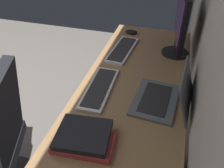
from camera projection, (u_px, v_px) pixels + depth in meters
desk at (121, 128)px, 1.24m from camera, size 2.36×0.64×0.73m
monitor_primary at (181, 19)px, 1.59m from camera, size 0.53×0.20×0.47m
laptop_left at (167, 96)px, 1.27m from camera, size 0.36×0.33×0.23m
keyboard_main at (100, 88)px, 1.39m from camera, size 0.42×0.15×0.02m
keyboard_spare at (122, 50)px, 1.77m from camera, size 0.43×0.17×0.02m
mouse_main at (131, 32)px, 2.01m from camera, size 0.06×0.10×0.03m
book_stack_near at (84, 138)px, 1.07m from camera, size 0.23×0.28×0.06m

